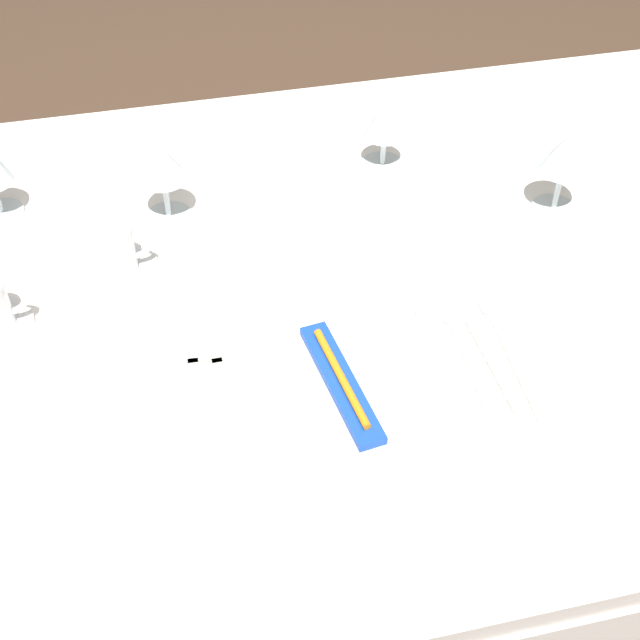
{
  "coord_description": "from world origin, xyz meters",
  "views": [
    {
      "loc": [
        -0.17,
        -0.91,
        1.58
      ],
      "look_at": [
        0.01,
        -0.1,
        0.76
      ],
      "focal_mm": 48.32,
      "sensor_mm": 36.0,
      "label": 1
    }
  ],
  "objects_px": {
    "toothbrush_package": "(341,382)",
    "spoon_dessert": "(481,342)",
    "spoon_soup": "(464,347)",
    "coffee_cup_right": "(111,250)",
    "napkin_folded": "(236,149)",
    "dinner_knife": "(447,366)",
    "dinner_plate": "(341,391)",
    "wine_glass_far": "(566,156)",
    "fork_inner": "(196,398)",
    "wine_glass_centre": "(161,166)",
    "wine_glass_right": "(385,123)",
    "fork_outer": "(224,393)",
    "spoon_tea": "(505,340)"
  },
  "relations": [
    {
      "from": "fork_outer",
      "to": "spoon_tea",
      "type": "relative_size",
      "value": 0.89
    },
    {
      "from": "toothbrush_package",
      "to": "spoon_dessert",
      "type": "distance_m",
      "value": 0.21
    },
    {
      "from": "dinner_plate",
      "to": "wine_glass_far",
      "type": "xyz_separation_m",
      "value": [
        0.43,
        0.3,
        0.09
      ]
    },
    {
      "from": "wine_glass_right",
      "to": "wine_glass_far",
      "type": "bearing_deg",
      "value": -37.3
    },
    {
      "from": "spoon_tea",
      "to": "wine_glass_centre",
      "type": "xyz_separation_m",
      "value": [
        -0.42,
        0.38,
        0.1
      ]
    },
    {
      "from": "fork_outer",
      "to": "coffee_cup_right",
      "type": "xyz_separation_m",
      "value": [
        -0.12,
        0.27,
        0.04
      ]
    },
    {
      "from": "fork_inner",
      "to": "wine_glass_centre",
      "type": "distance_m",
      "value": 0.4
    },
    {
      "from": "fork_outer",
      "to": "wine_glass_far",
      "type": "relative_size",
      "value": 1.44
    },
    {
      "from": "toothbrush_package",
      "to": "coffee_cup_right",
      "type": "bearing_deg",
      "value": 131.76
    },
    {
      "from": "dinner_knife",
      "to": "spoon_tea",
      "type": "distance_m",
      "value": 0.1
    },
    {
      "from": "wine_glass_far",
      "to": "napkin_folded",
      "type": "xyz_separation_m",
      "value": [
        -0.48,
        0.17,
        -0.03
      ]
    },
    {
      "from": "dinner_plate",
      "to": "wine_glass_right",
      "type": "height_order",
      "value": "wine_glass_right"
    },
    {
      "from": "fork_outer",
      "to": "napkin_folded",
      "type": "xyz_separation_m",
      "value": [
        0.09,
        0.44,
        0.07
      ]
    },
    {
      "from": "toothbrush_package",
      "to": "fork_inner",
      "type": "relative_size",
      "value": 0.96
    },
    {
      "from": "spoon_tea",
      "to": "wine_glass_centre",
      "type": "height_order",
      "value": "wine_glass_centre"
    },
    {
      "from": "wine_glass_right",
      "to": "wine_glass_far",
      "type": "height_order",
      "value": "wine_glass_far"
    },
    {
      "from": "dinner_plate",
      "to": "coffee_cup_right",
      "type": "xyz_separation_m",
      "value": [
        -0.27,
        0.3,
        0.04
      ]
    },
    {
      "from": "spoon_soup",
      "to": "spoon_tea",
      "type": "distance_m",
      "value": 0.06
    },
    {
      "from": "spoon_soup",
      "to": "coffee_cup_right",
      "type": "bearing_deg",
      "value": 150.23
    },
    {
      "from": "fork_inner",
      "to": "dinner_knife",
      "type": "relative_size",
      "value": 1.03
    },
    {
      "from": "fork_inner",
      "to": "spoon_dessert",
      "type": "height_order",
      "value": "spoon_dessert"
    },
    {
      "from": "wine_glass_right",
      "to": "wine_glass_far",
      "type": "relative_size",
      "value": 0.87
    },
    {
      "from": "dinner_knife",
      "to": "dinner_plate",
      "type": "bearing_deg",
      "value": -174.21
    },
    {
      "from": "toothbrush_package",
      "to": "fork_outer",
      "type": "bearing_deg",
      "value": 166.6
    },
    {
      "from": "fork_inner",
      "to": "wine_glass_right",
      "type": "xyz_separation_m",
      "value": [
        0.37,
        0.45,
        0.08
      ]
    },
    {
      "from": "napkin_folded",
      "to": "dinner_knife",
      "type": "bearing_deg",
      "value": -66.05
    },
    {
      "from": "wine_glass_centre",
      "to": "napkin_folded",
      "type": "bearing_deg",
      "value": 24.52
    },
    {
      "from": "wine_glass_centre",
      "to": "napkin_folded",
      "type": "relative_size",
      "value": 0.92
    },
    {
      "from": "fork_outer",
      "to": "spoon_soup",
      "type": "xyz_separation_m",
      "value": [
        0.33,
        0.01,
        -0.0
      ]
    },
    {
      "from": "spoon_soup",
      "to": "spoon_tea",
      "type": "relative_size",
      "value": 0.93
    },
    {
      "from": "fork_outer",
      "to": "napkin_folded",
      "type": "bearing_deg",
      "value": 78.44
    },
    {
      "from": "spoon_soup",
      "to": "wine_glass_far",
      "type": "height_order",
      "value": "wine_glass_far"
    },
    {
      "from": "fork_outer",
      "to": "wine_glass_right",
      "type": "height_order",
      "value": "wine_glass_right"
    },
    {
      "from": "fork_inner",
      "to": "wine_glass_far",
      "type": "distance_m",
      "value": 0.67
    },
    {
      "from": "wine_glass_far",
      "to": "toothbrush_package",
      "type": "bearing_deg",
      "value": -144.54
    },
    {
      "from": "toothbrush_package",
      "to": "coffee_cup_right",
      "type": "xyz_separation_m",
      "value": [
        -0.27,
        0.3,
        0.02
      ]
    },
    {
      "from": "wine_glass_far",
      "to": "coffee_cup_right",
      "type": "bearing_deg",
      "value": -179.78
    },
    {
      "from": "toothbrush_package",
      "to": "napkin_folded",
      "type": "xyz_separation_m",
      "value": [
        -0.06,
        0.47,
        0.05
      ]
    },
    {
      "from": "dinner_knife",
      "to": "spoon_soup",
      "type": "height_order",
      "value": "spoon_soup"
    },
    {
      "from": "dinner_knife",
      "to": "wine_glass_centre",
      "type": "relative_size",
      "value": 1.56
    },
    {
      "from": "dinner_knife",
      "to": "toothbrush_package",
      "type": "bearing_deg",
      "value": -174.21
    },
    {
      "from": "fork_inner",
      "to": "coffee_cup_right",
      "type": "bearing_deg",
      "value": 108.09
    },
    {
      "from": "fork_outer",
      "to": "spoon_soup",
      "type": "distance_m",
      "value": 0.33
    },
    {
      "from": "spoon_soup",
      "to": "wine_glass_right",
      "type": "distance_m",
      "value": 0.45
    },
    {
      "from": "wine_glass_right",
      "to": "fork_outer",
      "type": "bearing_deg",
      "value": -127.04
    },
    {
      "from": "fork_inner",
      "to": "napkin_folded",
      "type": "height_order",
      "value": "napkin_folded"
    },
    {
      "from": "wine_glass_far",
      "to": "napkin_folded",
      "type": "bearing_deg",
      "value": 160.38
    },
    {
      "from": "dinner_knife",
      "to": "spoon_soup",
      "type": "xyz_separation_m",
      "value": [
        0.03,
        0.03,
        0.0
      ]
    },
    {
      "from": "wine_glass_centre",
      "to": "fork_inner",
      "type": "bearing_deg",
      "value": -90.54
    },
    {
      "from": "dinner_plate",
      "to": "spoon_tea",
      "type": "distance_m",
      "value": 0.24
    }
  ]
}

